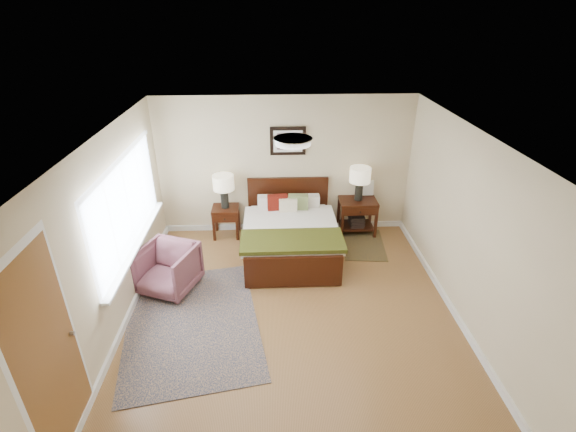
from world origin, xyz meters
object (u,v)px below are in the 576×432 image
object	(u,v)px
nightstand_left	(226,214)
rug_persian	(192,323)
bed	(290,229)
armchair	(168,269)
lamp_right	(360,177)
nightstand_right	(357,214)
lamp_left	(224,185)

from	to	relation	value
nightstand_left	rug_persian	xyz separation A→B (m)	(-0.27, -2.38, -0.44)
bed	armchair	size ratio (longest dim) A/B	2.44
nightstand_left	lamp_right	size ratio (longest dim) A/B	0.93
bed	nightstand_right	bearing A→B (deg)	28.72
lamp_left	rug_persian	distance (m)	2.62
bed	nightstand_left	world-z (taller)	bed
armchair	nightstand_right	bearing A→B (deg)	48.40
lamp_left	lamp_right	xyz separation A→B (m)	(2.40, 0.00, 0.10)
nightstand_right	lamp_left	world-z (taller)	lamp_left
nightstand_left	armchair	xyz separation A→B (m)	(-0.72, -1.59, -0.09)
bed	nightstand_right	xyz separation A→B (m)	(1.27, 0.69, -0.08)
nightstand_left	lamp_right	xyz separation A→B (m)	(2.40, 0.02, 0.66)
nightstand_right	lamp_right	world-z (taller)	lamp_right
lamp_left	lamp_right	world-z (taller)	lamp_right
lamp_right	nightstand_right	bearing A→B (deg)	-90.00
nightstand_left	lamp_right	distance (m)	2.49
lamp_left	armchair	world-z (taller)	lamp_left
bed	nightstand_right	world-z (taller)	bed
nightstand_left	nightstand_right	world-z (taller)	nightstand_right
armchair	rug_persian	bearing A→B (deg)	-39.15
lamp_right	rug_persian	size ratio (longest dim) A/B	0.25
bed	nightstand_right	size ratio (longest dim) A/B	2.84
rug_persian	nightstand_left	bearing A→B (deg)	73.60
nightstand_left	lamp_right	bearing A→B (deg)	0.48
nightstand_right	bed	bearing A→B (deg)	-151.28
nightstand_right	rug_persian	bearing A→B (deg)	-138.15
nightstand_left	nightstand_right	distance (m)	2.40
lamp_left	rug_persian	xyz separation A→B (m)	(-0.27, -2.40, -1.00)
rug_persian	bed	bearing A→B (deg)	40.37
rug_persian	armchair	bearing A→B (deg)	109.53
nightstand_right	armchair	distance (m)	3.50
nightstand_left	lamp_left	size ratio (longest dim) A/B	0.93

